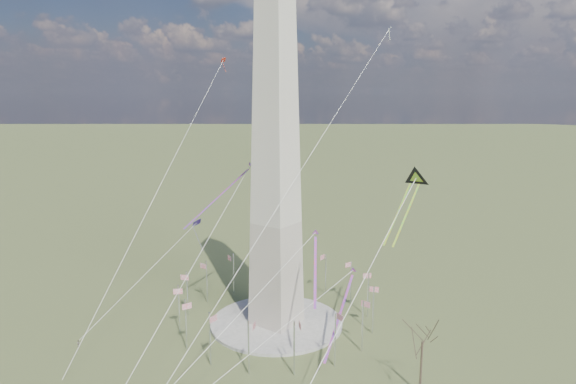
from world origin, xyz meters
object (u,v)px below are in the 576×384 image
Objects in this scene: tree_near at (423,338)px; washington_monument at (276,150)px; kite_delta_black at (414,182)px; person_west at (79,344)px.

washington_monument is at bearing 168.00° from tree_near.
tree_near is at bearing -12.00° from washington_monument.
tree_near is (44.33, -9.42, -35.22)m from washington_monument.
kite_delta_black reaches higher than tree_near.
washington_monument reaches higher than tree_near.
kite_delta_black is at bearing 117.93° from tree_near.
person_west is (-77.27, -29.26, -11.87)m from tree_near.
washington_monument is 69.27m from person_west.
tree_near is 10.32× the size of person_west.
person_west is at bearing 35.69° from kite_delta_black.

